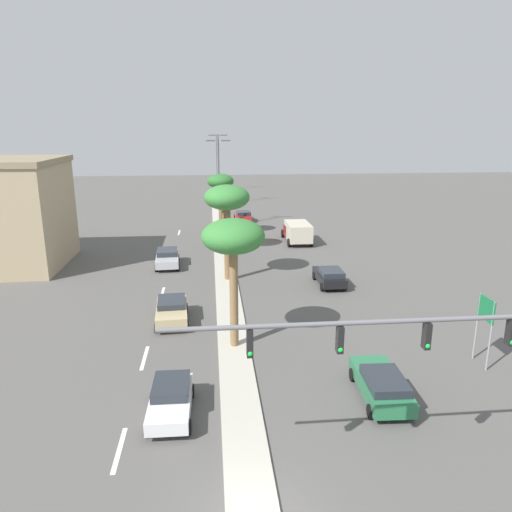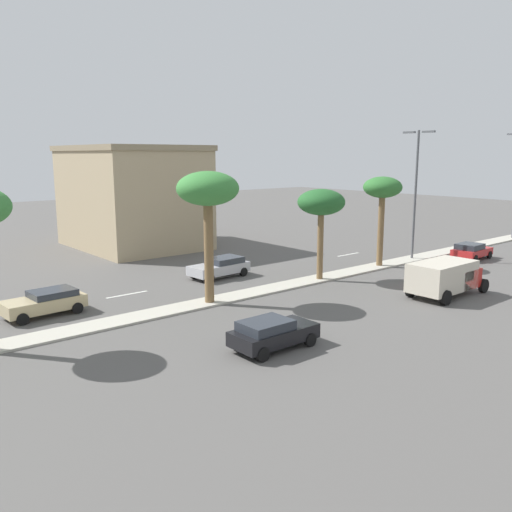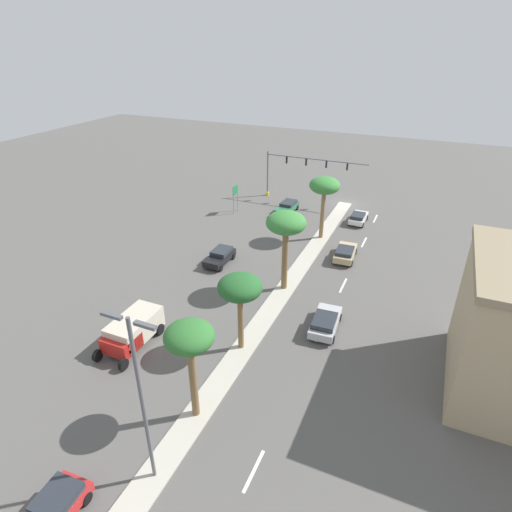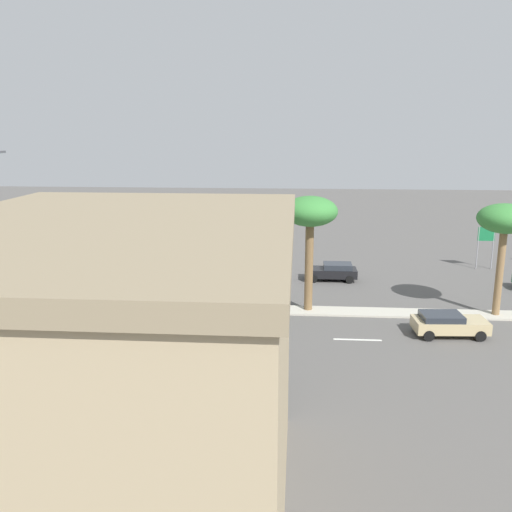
{
  "view_description": "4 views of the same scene",
  "coord_description": "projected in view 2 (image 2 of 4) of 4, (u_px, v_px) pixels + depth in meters",
  "views": [
    {
      "loc": [
        -1.12,
        -12.52,
        12.28
      ],
      "look_at": [
        2.4,
        24.23,
        2.19
      ],
      "focal_mm": 33.62,
      "sensor_mm": 36.0,
      "label": 1
    },
    {
      "loc": [
        25.28,
        7.54,
        8.7
      ],
      "look_at": [
        2.38,
        26.72,
        3.0
      ],
      "focal_mm": 37.23,
      "sensor_mm": 36.0,
      "label": 2
    },
    {
      "loc": [
        -11.12,
        57.42,
        21.56
      ],
      "look_at": [
        3.05,
        25.01,
        2.9
      ],
      "focal_mm": 29.65,
      "sensor_mm": 36.0,
      "label": 3
    },
    {
      "loc": [
        -35.34,
        25.83,
        11.97
      ],
      "look_at": [
        -0.54,
        28.47,
        3.92
      ],
      "focal_mm": 38.35,
      "sensor_mm": 36.0,
      "label": 4
    }
  ],
  "objects": [
    {
      "name": "ground_plane",
      "position": [
        291.0,
        285.0,
        35.97
      ],
      "size": [
        160.0,
        160.0,
        0.0
      ],
      "primitive_type": "plane",
      "color": "#565451"
    },
    {
      "name": "median_curb",
      "position": [
        375.0,
        267.0,
        41.69
      ],
      "size": [
        1.8,
        81.8,
        0.12
      ],
      "primitive_type": "cube",
      "color": "#B7B2A3",
      "rests_on": "ground"
    },
    {
      "name": "lane_stripe_outboard",
      "position": [
        127.0,
        294.0,
        33.6
      ],
      "size": [
        0.2,
        2.8,
        0.01
      ],
      "primitive_type": "cube",
      "color": "silver",
      "rests_on": "ground"
    },
    {
      "name": "lane_stripe_mid",
      "position": [
        226.0,
        277.0,
        38.55
      ],
      "size": [
        0.2,
        2.8,
        0.01
      ],
      "primitive_type": "cube",
      "color": "silver",
      "rests_on": "ground"
    },
    {
      "name": "lane_stripe_rear",
      "position": [
        348.0,
        255.0,
        47.07
      ],
      "size": [
        0.2,
        2.8,
        0.01
      ],
      "primitive_type": "cube",
      "color": "silver",
      "rests_on": "ground"
    },
    {
      "name": "commercial_building",
      "position": [
        133.0,
        197.0,
        50.46
      ],
      "size": [
        13.7,
        10.22,
        9.56
      ],
      "color": "tan",
      "rests_on": "ground"
    },
    {
      "name": "palm_tree_far",
      "position": [
        208.0,
        193.0,
        30.31
      ],
      "size": [
        3.6,
        3.6,
        7.69
      ],
      "color": "brown",
      "rests_on": "median_curb"
    },
    {
      "name": "palm_tree_rear",
      "position": [
        321.0,
        204.0,
        36.44
      ],
      "size": [
        3.28,
        3.28,
        6.3
      ],
      "color": "brown",
      "rests_on": "median_curb"
    },
    {
      "name": "palm_tree_left",
      "position": [
        382.0,
        191.0,
        40.86
      ],
      "size": [
        2.98,
        2.98,
        6.96
      ],
      "color": "brown",
      "rests_on": "median_curb"
    },
    {
      "name": "street_lamp_front",
      "position": [
        416.0,
        185.0,
        43.77
      ],
      "size": [
        2.9,
        0.24,
        10.56
      ],
      "color": "#515459",
      "rests_on": "median_curb"
    },
    {
      "name": "sedan_silver_near",
      "position": [
        220.0,
        267.0,
        38.3
      ],
      "size": [
        2.32,
        4.52,
        1.41
      ],
      "color": "#B2B2B7",
      "rests_on": "ground"
    },
    {
      "name": "sedan_tan_inboard",
      "position": [
        45.0,
        302.0,
        29.18
      ],
      "size": [
        2.27,
        4.37,
        1.36
      ],
      "color": "tan",
      "rests_on": "ground"
    },
    {
      "name": "sedan_black_mid",
      "position": [
        272.0,
        333.0,
        24.07
      ],
      "size": [
        2.0,
        4.12,
        1.42
      ],
      "color": "black",
      "rests_on": "ground"
    },
    {
      "name": "sedan_red_rear",
      "position": [
        471.0,
        251.0,
        44.87
      ],
      "size": [
        2.24,
        3.94,
        1.38
      ],
      "color": "red",
      "rests_on": "ground"
    },
    {
      "name": "box_truck",
      "position": [
        446.0,
        277.0,
        33.1
      ],
      "size": [
        2.67,
        5.73,
        2.22
      ],
      "color": "#B21E19",
      "rests_on": "ground"
    }
  ]
}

